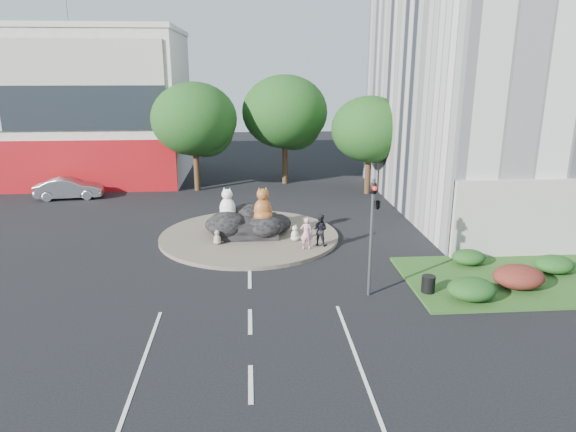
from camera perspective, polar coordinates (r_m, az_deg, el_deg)
The scene contains 22 objects.
ground at distance 19.83m, azimuth -4.23°, elevation -11.61°, with size 120.00×120.00×0.00m, color black.
roundabout_island at distance 29.03m, azimuth -4.33°, elevation -2.22°, with size 10.00×10.00×0.20m, color brown.
rock_plinth at distance 28.86m, azimuth -4.35°, elevation -1.19°, with size 3.20×2.60×0.90m, color black, non-canonical shape.
shophouse_block at distance 49.04m, azimuth -26.51°, elevation 10.93°, with size 25.20×12.30×17.40m.
grass_verge at distance 25.45m, azimuth 24.05°, elevation -6.43°, with size 10.00×6.00×0.12m, color #21531B.
tree_left at distance 40.02m, azimuth -10.26°, elevation 10.19°, with size 6.46×6.46×8.27m.
tree_mid at distance 41.89m, azimuth -0.26°, elevation 11.12°, with size 6.84×6.84×8.76m.
tree_right at distance 38.94m, azimuth 9.12°, elevation 9.16°, with size 5.70×5.70×7.30m.
hedge_near_green at distance 22.32m, azimuth 19.73°, elevation -7.67°, with size 2.00×1.60×0.90m, color #153D13.
hedge_red at distance 24.21m, azimuth 24.24°, elevation -6.18°, with size 2.20×1.76×0.99m, color #471412.
hedge_mid_green at distance 26.68m, azimuth 27.47°, elevation -4.78°, with size 1.80×1.44×0.81m, color #153D13.
hedge_back_green at distance 26.15m, azimuth 19.43°, elevation -4.34°, with size 1.60×1.28×0.72m, color #153D13.
traffic_light at distance 20.94m, azimuth 9.62°, elevation 0.40°, with size 0.44×1.24×5.00m.
street_lamp at distance 28.92m, azimuth 21.92°, elevation 5.69°, with size 2.34×0.22×8.06m.
cat_white at distance 28.74m, azimuth -6.75°, elevation 1.44°, with size 1.06×0.92×1.77m, color white, non-canonical shape.
cat_tabby at distance 28.02m, azimuth -2.81°, elevation 1.33°, with size 1.16×1.01×1.93m, color #AD7024, non-canonical shape.
kitten_calico at distance 27.46m, azimuth -7.88°, elevation -2.31°, with size 0.48×0.42×0.80m, color silver, non-canonical shape.
kitten_white at distance 27.73m, azimuth 0.77°, elevation -1.86°, with size 0.54×0.47×0.90m, color beige, non-canonical shape.
pedestrian_pink at distance 26.37m, azimuth 2.05°, elevation -1.94°, with size 0.61×0.40×1.68m, color pink.
pedestrian_dark at distance 26.96m, azimuth 3.57°, elevation -1.54°, with size 0.82×0.64×1.69m, color black.
parked_car at distance 40.72m, azimuth -23.14°, elevation 2.84°, with size 1.62×4.65×1.53m, color #999BA0.
litter_bin at distance 22.53m, azimuth 15.32°, elevation -7.30°, with size 0.57×0.57×0.72m, color black.
Camera 1 is at (0.11, -17.56, 9.21)m, focal length 32.00 mm.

